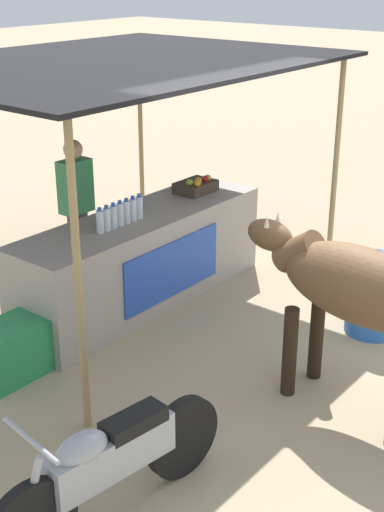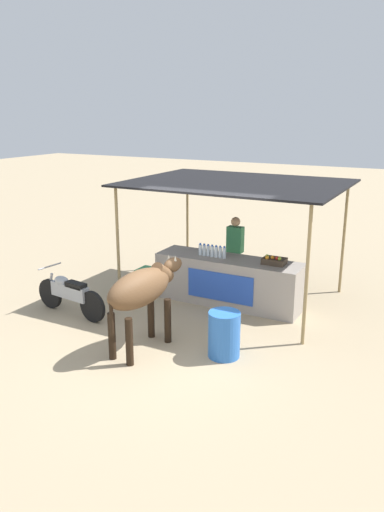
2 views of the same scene
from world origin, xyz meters
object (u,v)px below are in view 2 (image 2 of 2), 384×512
(stall_counter, at_px, (228,281))
(water_barrel, at_px, (224,334))
(fruit_crate, at_px, (274,261))
(vendor_behind_counter, at_px, (235,253))
(cow, at_px, (142,290))
(motorcycle_parked, at_px, (69,293))
(cooler_box, at_px, (151,280))

(stall_counter, xyz_separation_m, water_barrel, (0.89, -2.16, -0.10))
(stall_counter, bearing_deg, fruit_crate, 2.74)
(vendor_behind_counter, distance_m, water_barrel, 3.14)
(stall_counter, xyz_separation_m, cow, (-0.40, -2.54, 0.55))
(stall_counter, xyz_separation_m, motorcycle_parked, (-2.47, -1.98, -0.05))
(fruit_crate, xyz_separation_m, cooler_box, (-2.73, -0.14, -0.79))
(fruit_crate, bearing_deg, cooler_box, -177.03)
(vendor_behind_counter, relative_size, motorcycle_parked, 0.92)
(vendor_behind_counter, relative_size, cow, 0.89)
(fruit_crate, bearing_deg, water_barrel, -91.15)
(stall_counter, height_order, fruit_crate, fruit_crate)
(stall_counter, relative_size, cow, 1.63)
(fruit_crate, xyz_separation_m, motorcycle_parked, (-3.40, -2.02, -0.60))
(water_barrel, relative_size, cow, 0.41)
(cooler_box, height_order, cow, cow)
(cooler_box, bearing_deg, fruit_crate, 2.97)
(fruit_crate, distance_m, cooler_box, 2.85)
(fruit_crate, distance_m, water_barrel, 2.30)
(vendor_behind_counter, xyz_separation_m, water_barrel, (1.08, -2.92, -0.47))
(cooler_box, xyz_separation_m, water_barrel, (2.69, -2.07, 0.14))
(stall_counter, distance_m, cow, 2.63)
(fruit_crate, relative_size, cooler_box, 0.73)
(stall_counter, bearing_deg, motorcycle_parked, -141.32)
(fruit_crate, xyz_separation_m, vendor_behind_counter, (-1.12, 0.71, -0.18))
(fruit_crate, xyz_separation_m, water_barrel, (-0.04, -2.21, -0.65))
(vendor_behind_counter, height_order, motorcycle_parked, vendor_behind_counter)
(motorcycle_parked, bearing_deg, cooler_box, 70.42)
(stall_counter, height_order, cooler_box, stall_counter)
(cooler_box, bearing_deg, motorcycle_parked, -109.58)
(stall_counter, distance_m, fruit_crate, 1.09)
(cooler_box, height_order, water_barrel, water_barrel)
(cooler_box, relative_size, cow, 0.33)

